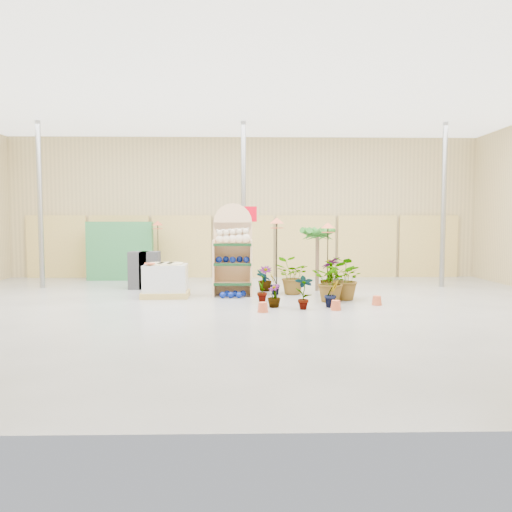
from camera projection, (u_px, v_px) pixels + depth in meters
The scene contains 23 objects.
room at pixel (243, 203), 11.00m from camera, with size 15.20×12.10×4.70m.
display_shelf at pixel (233, 253), 12.22m from camera, with size 0.96×0.62×2.26m.
teddy_bears at pixel (234, 237), 12.09m from camera, with size 0.84×0.23×0.37m.
gazing_balls_shelf at pixel (233, 260), 12.09m from camera, with size 0.83×0.28×0.16m.
gazing_balls_floor at pixel (233, 294), 11.88m from camera, with size 0.63×0.39×0.15m.
pallet_stack at pixel (166, 280), 11.94m from camera, with size 1.13×0.96×0.82m.
charcoal_planters at pixel (145, 270), 13.39m from camera, with size 0.80×0.50×1.00m.
trellis_stock at pixel (120, 251), 15.29m from camera, with size 2.00×0.30×1.80m, color #2D753F.
offer_sign at pixel (247, 231), 13.11m from camera, with size 0.50×0.08×2.20m.
bird_table_front at pixel (277, 223), 11.36m from camera, with size 0.34×0.34×1.90m.
bird_table_right at pixel (328, 228), 12.15m from camera, with size 0.34×0.34×1.78m.
bird_table_back at pixel (158, 225), 15.00m from camera, with size 0.34×0.34×1.83m.
palm at pixel (317, 233), 12.92m from camera, with size 0.70×0.70×1.76m.
potted_plant_0 at pixel (263, 286), 11.20m from camera, with size 0.39×0.26×0.74m, color #1F631A.
potted_plant_2 at pixel (332, 281), 11.20m from camera, with size 0.85×0.74×0.94m, color #1F631A.
potted_plant_3 at pixel (331, 277), 12.03m from camera, with size 0.54×0.54×0.96m, color #1F631A.
potted_plant_5 at pixel (275, 284), 12.31m from camera, with size 0.29×0.23×0.53m, color #1F631A.
potted_plant_6 at pixel (291, 276), 12.36m from camera, with size 0.82×0.71×0.92m, color #1F631A.
potted_plant_7 at pixel (274, 296), 10.51m from camera, with size 0.28×0.28×0.50m, color #1F631A.
potted_plant_8 at pixel (304, 292), 10.25m from camera, with size 0.38×0.26×0.72m, color #1F631A.
potted_plant_9 at pixel (332, 294), 10.51m from camera, with size 0.31×0.25×0.57m, color #1F631A.
potted_plant_10 at pixel (346, 278), 11.49m from camera, with size 0.90×0.78×1.00m, color #1F631A.
potted_plant_11 at pixel (265, 279), 12.96m from camera, with size 0.36×0.36×0.65m, color #1F631A.
Camera 1 is at (0.06, -10.15, 1.81)m, focal length 35.00 mm.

